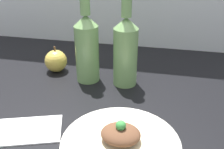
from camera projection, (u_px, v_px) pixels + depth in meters
ground_plane at (119, 122)px, 70.31cm from camera, size 180.00×110.00×4.00cm
plate at (120, 144)px, 58.13cm from camera, size 26.67×26.67×2.24cm
plated_food at (121, 136)px, 57.15cm from camera, size 18.04×18.04×5.56cm
cider_bottle_left at (87, 46)px, 82.25cm from camera, size 7.56×7.56×29.97cm
cider_bottle_right at (126, 49)px, 79.96cm from camera, size 7.56×7.56×29.97cm
apple at (56, 61)px, 91.50cm from camera, size 7.73×7.73×9.21cm
napkin at (28, 130)px, 63.72cm from camera, size 18.32×14.93×0.80cm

